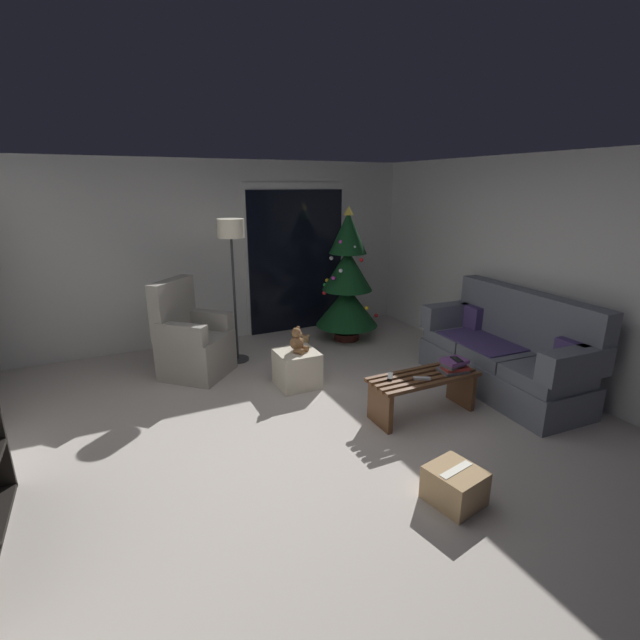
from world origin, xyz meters
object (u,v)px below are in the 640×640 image
Objects in this scene: coffee_table at (423,388)px; teddy_bear_chestnut at (297,341)px; christmas_tree at (347,283)px; book_stack at (454,366)px; armchair at (192,342)px; remote_silver at (422,378)px; floor_lamp at (231,243)px; teddy_bear_honey_by_tree at (305,346)px; cell_phone at (457,359)px; ottoman at (297,369)px; remote_black at (390,377)px; cardboard_box_taped_mid_floor at (455,485)px; couch at (506,354)px.

teddy_bear_chestnut is at bearing 126.29° from coffee_table.
coffee_table is at bearing -100.50° from christmas_tree.
book_stack is 0.26× the size of armchair.
floor_lamp reaches higher than remote_silver.
book_stack is at bearing 122.36° from remote_silver.
teddy_bear_honey_by_tree is (-0.29, 2.04, -0.31)m from remote_silver.
cell_phone is (0.40, -0.00, 0.12)m from remote_silver.
christmas_tree is 6.64× the size of teddy_bear_chestnut.
teddy_bear_honey_by_tree is (0.46, 0.82, -0.08)m from ottoman.
armchair reaches higher than remote_silver.
floor_lamp is 1.48m from teddy_bear_chestnut.
teddy_bear_chestnut reaches higher than remote_black.
floor_lamp is at bearing 166.09° from teddy_bear_honey_by_tree.
coffee_table is 2.68× the size of cardboard_box_taped_mid_floor.
christmas_tree is 1.79m from floor_lamp.
ottoman is at bearing -119.59° from teddy_bear_honey_by_tree.
cardboard_box_taped_mid_floor is (1.23, -3.10, -0.27)m from armchair.
floor_lamp is at bearing 152.01° from remote_black.
cell_phone reaches higher than ottoman.
teddy_bear_honey_by_tree is at bearing -141.14° from remote_silver.
cell_phone is at bearing -46.35° from teddy_bear_chestnut.
christmas_tree is (0.10, 2.36, 0.29)m from cell_phone.
floor_lamp is 4.05× the size of ottoman.
cell_phone is at bearing -50.55° from book_stack.
floor_lamp is at bearing -176.19° from christmas_tree.
teddy_bear_chestnut is at bearing -137.60° from christmas_tree.
remote_silver is at bearing -178.26° from book_stack.
christmas_tree is 3.63m from cardboard_box_taped_mid_floor.
couch is at bearing -27.20° from ottoman.
book_stack reaches higher than coffee_table.
cardboard_box_taped_mid_floor is at bearing -94.01° from teddy_bear_honey_by_tree.
armchair reaches higher than teddy_bear_chestnut.
coffee_table is 7.05× the size of remote_silver.
remote_black is 0.38× the size of cardboard_box_taped_mid_floor.
christmas_tree is 1.12m from teddy_bear_honey_by_tree.
armchair is at bearing 166.92° from remote_black.
christmas_tree is at bearing 7.82° from armchair.
armchair is 3.96× the size of teddy_bear_honey_by_tree.
cardboard_box_taped_mid_floor is at bearing -106.61° from christmas_tree.
couch is 6.94× the size of teddy_bear_honey_by_tree.
armchair is (-2.25, -0.31, -0.44)m from christmas_tree.
cardboard_box_taped_mid_floor is at bearing -68.37° from armchair.
floor_lamp is (0.59, 0.20, 1.10)m from armchair.
armchair is at bearing 139.57° from teddy_bear_chestnut.
cardboard_box_taped_mid_floor is (0.64, -3.30, -1.38)m from floor_lamp.
cell_phone reaches higher than cardboard_box_taped_mid_floor.
cardboard_box_taped_mid_floor is (0.25, -2.27, -0.07)m from ottoman.
coffee_table reaches higher than ottoman.
remote_silver is 1.45m from ottoman.
coffee_table is at bearing -53.71° from teddy_bear_chestnut.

